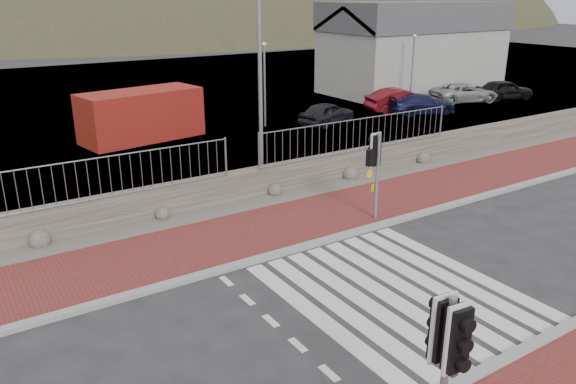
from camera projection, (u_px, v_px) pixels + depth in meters
ground at (396, 291)px, 12.66m from camera, size 220.00×220.00×0.00m
sidewalk_far at (288, 225)px, 16.20m from camera, size 40.00×3.00×0.08m
kerb_near at (510, 358)px, 10.27m from camera, size 40.00×0.25×0.12m
kerb_far at (318, 243)px, 15.01m from camera, size 40.00×0.25×0.12m
zebra_crossing at (396, 291)px, 12.65m from camera, size 4.62×5.60×0.01m
gravel_strip at (254, 204)px, 17.79m from camera, size 40.00×1.50×0.06m
stone_wall at (241, 185)px, 18.28m from camera, size 40.00×0.60×0.90m
railing at (242, 145)px, 17.70m from camera, size 18.07×0.07×1.22m
quay at (83, 101)px, 34.73m from camera, size 120.00×40.00×0.50m
water at (4, 53)px, 62.42m from camera, size 220.00×50.00×0.05m
harbor_building at (414, 47)px, 37.64m from camera, size 12.20×6.20×5.80m
hills_backdrop at (51, 180)px, 93.39m from camera, size 254.00×90.00×100.00m
traffic_signal_near at (448, 348)px, 7.37m from camera, size 0.41×0.27×2.71m
traffic_signal_far at (377, 158)px, 15.92m from camera, size 0.64×0.27×2.66m
streetlight at (264, 55)px, 18.24m from camera, size 1.64×0.64×7.92m
shipping_container at (141, 115)px, 25.44m from camera, size 5.63×3.07×2.22m
car_a at (327, 113)px, 28.48m from camera, size 3.63×2.23×1.15m
car_b at (401, 100)px, 31.52m from camera, size 4.16×2.28×1.30m
car_c at (421, 104)px, 30.97m from camera, size 4.08×2.57×1.10m
car_d at (464, 93)px, 34.28m from camera, size 4.53×2.97×1.16m
car_e at (504, 90)px, 35.12m from camera, size 3.91×2.34×1.25m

